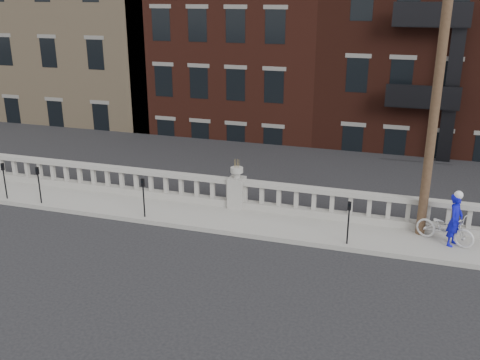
# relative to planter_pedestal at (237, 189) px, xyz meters

# --- Properties ---
(ground) EXTENTS (120.00, 120.00, 0.00)m
(ground) POSITION_rel_planter_pedestal_xyz_m (0.00, -3.95, -0.83)
(ground) COLOR black
(ground) RESTS_ON ground
(sidewalk) EXTENTS (32.00, 2.20, 0.15)m
(sidewalk) POSITION_rel_planter_pedestal_xyz_m (0.00, -0.95, -0.76)
(sidewalk) COLOR #9A978F
(sidewalk) RESTS_ON ground
(balustrade) EXTENTS (28.00, 0.34, 1.03)m
(balustrade) POSITION_rel_planter_pedestal_xyz_m (0.00, 0.00, -0.19)
(balustrade) COLOR #9A978F
(balustrade) RESTS_ON sidewalk
(planter_pedestal) EXTENTS (0.55, 0.55, 1.76)m
(planter_pedestal) POSITION_rel_planter_pedestal_xyz_m (0.00, 0.00, 0.00)
(planter_pedestal) COLOR #9A978F
(planter_pedestal) RESTS_ON sidewalk
(lower_level) EXTENTS (80.00, 44.00, 20.80)m
(lower_level) POSITION_rel_planter_pedestal_xyz_m (0.56, 19.09, 1.80)
(lower_level) COLOR #605E59
(lower_level) RESTS_ON ground
(utility_pole) EXTENTS (1.60, 0.28, 10.00)m
(utility_pole) POSITION_rel_planter_pedestal_xyz_m (6.20, -0.35, 4.41)
(utility_pole) COLOR #422D1E
(utility_pole) RESTS_ON sidewalk
(parking_meter_a) EXTENTS (0.10, 0.09, 1.36)m
(parking_meter_a) POSITION_rel_planter_pedestal_xyz_m (-8.36, -1.80, 0.17)
(parking_meter_a) COLOR black
(parking_meter_a) RESTS_ON sidewalk
(parking_meter_b) EXTENTS (0.10, 0.09, 1.36)m
(parking_meter_b) POSITION_rel_planter_pedestal_xyz_m (-6.86, -1.80, 0.17)
(parking_meter_b) COLOR black
(parking_meter_b) RESTS_ON sidewalk
(parking_meter_c) EXTENTS (0.10, 0.09, 1.36)m
(parking_meter_c) POSITION_rel_planter_pedestal_xyz_m (-2.70, -1.80, 0.17)
(parking_meter_c) COLOR black
(parking_meter_c) RESTS_ON sidewalk
(parking_meter_d) EXTENTS (0.10, 0.09, 1.36)m
(parking_meter_d) POSITION_rel_planter_pedestal_xyz_m (4.09, -1.80, 0.17)
(parking_meter_d) COLOR black
(parking_meter_d) RESTS_ON sidewalk
(bicycle) EXTENTS (1.87, 1.28, 0.93)m
(bicycle) POSITION_rel_planter_pedestal_xyz_m (6.89, -0.78, -0.21)
(bicycle) COLOR silver
(bicycle) RESTS_ON sidewalk
(cyclist) EXTENTS (0.60, 0.70, 1.62)m
(cyclist) POSITION_rel_planter_pedestal_xyz_m (7.12, -0.91, 0.13)
(cyclist) COLOR #0B0DB2
(cyclist) RESTS_ON sidewalk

